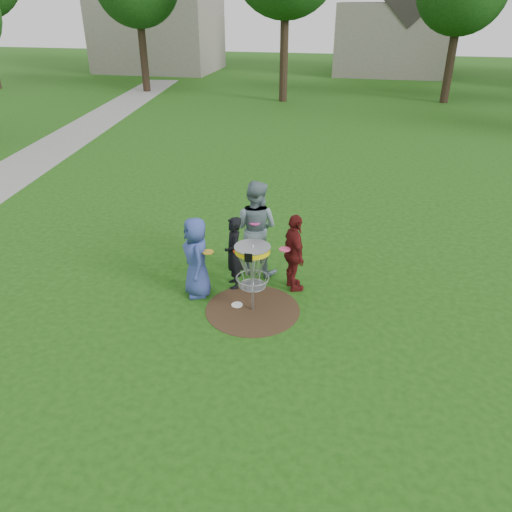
% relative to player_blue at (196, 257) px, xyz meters
% --- Properties ---
extents(ground, '(100.00, 100.00, 0.00)m').
position_rel_player_blue_xyz_m(ground, '(1.19, -0.34, -0.82)').
color(ground, '#19470F').
rests_on(ground, ground).
extents(dirt_patch, '(1.80, 1.80, 0.01)m').
position_rel_player_blue_xyz_m(dirt_patch, '(1.19, -0.34, -0.81)').
color(dirt_patch, '#47331E').
rests_on(dirt_patch, ground).
extents(concrete_path, '(7.75, 39.92, 0.02)m').
position_rel_player_blue_xyz_m(concrete_path, '(-8.81, 7.66, -0.81)').
color(concrete_path, '#9E9E99').
rests_on(concrete_path, ground).
extents(player_blue, '(0.84, 0.95, 1.63)m').
position_rel_player_blue_xyz_m(player_blue, '(0.00, 0.00, 0.00)').
color(player_blue, '#344591').
rests_on(player_blue, ground).
extents(player_black, '(0.55, 0.65, 1.52)m').
position_rel_player_blue_xyz_m(player_black, '(0.63, 0.45, -0.06)').
color(player_black, black).
rests_on(player_black, ground).
extents(player_grey, '(1.13, 0.96, 2.04)m').
position_rel_player_blue_xyz_m(player_grey, '(0.91, 1.17, 0.20)').
color(player_grey, slate).
rests_on(player_grey, ground).
extents(player_maroon, '(0.77, 1.02, 1.61)m').
position_rel_player_blue_xyz_m(player_maroon, '(1.82, 0.60, -0.01)').
color(player_maroon, '#5C1515').
rests_on(player_maroon, ground).
extents(disc_on_grass, '(0.22, 0.22, 0.02)m').
position_rel_player_blue_xyz_m(disc_on_grass, '(0.86, -0.26, -0.81)').
color(disc_on_grass, white).
rests_on(disc_on_grass, ground).
extents(disc_golf_basket, '(0.66, 0.67, 1.38)m').
position_rel_player_blue_xyz_m(disc_golf_basket, '(1.19, -0.34, 0.20)').
color(disc_golf_basket, '#9EA0A5').
rests_on(disc_golf_basket, ground).
extents(held_discs, '(1.62, 1.19, 0.34)m').
position_rel_player_blue_xyz_m(held_discs, '(0.92, 0.35, 0.23)').
color(held_discs, gold).
rests_on(held_discs, ground).
extents(house_row, '(44.50, 10.65, 11.62)m').
position_rel_player_blue_xyz_m(house_row, '(5.97, 32.73, 3.33)').
color(house_row, gray).
rests_on(house_row, ground).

